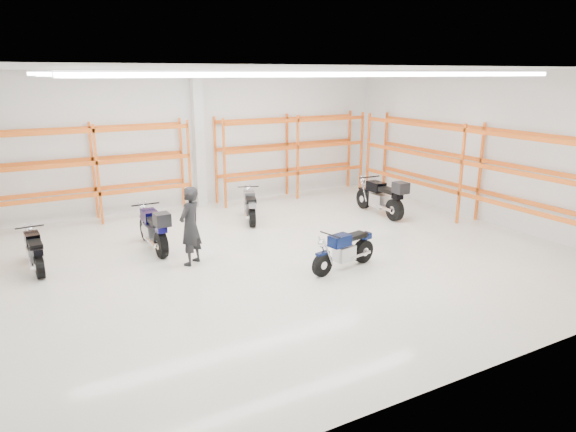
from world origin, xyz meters
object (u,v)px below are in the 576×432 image
standing_man (190,226)px  structural_column (199,140)px  motorcycle_back_a (35,252)px  motorcycle_main (346,250)px  motorcycle_back_d (383,198)px  motorcycle_back_b (154,229)px  motorcycle_back_c (250,207)px

standing_man → structural_column: 5.80m
motorcycle_back_a → standing_man: standing_man is taller
motorcycle_back_a → structural_column: (5.39, 3.90, 1.82)m
motorcycle_main → motorcycle_back_d: 4.85m
motorcycle_main → motorcycle_back_b: size_ratio=0.84×
motorcycle_back_d → standing_man: 6.82m
motorcycle_main → standing_man: 3.70m
motorcycle_back_a → motorcycle_back_b: bearing=0.8°
motorcycle_back_c → structural_column: structural_column is taller
motorcycle_back_c → motorcycle_back_d: motorcycle_back_d is taller
motorcycle_back_c → structural_column: 3.20m
motorcycle_back_b → structural_column: bearing=55.8°
motorcycle_back_a → motorcycle_back_c: size_ratio=0.98×
motorcycle_main → motorcycle_back_b: motorcycle_back_b is taller
motorcycle_back_c → standing_man: 3.88m
motorcycle_back_c → structural_column: bearing=104.5°
motorcycle_back_a → motorcycle_back_b: motorcycle_back_b is taller
motorcycle_main → motorcycle_back_c: (-0.29, 4.69, 0.02)m
motorcycle_back_a → motorcycle_back_d: bearing=-1.0°
motorcycle_back_d → structural_column: size_ratio=0.54×
motorcycle_back_a → structural_column: size_ratio=0.42×
motorcycle_back_b → motorcycle_back_d: size_ratio=0.94×
motorcycle_back_b → standing_man: 1.52m
motorcycle_back_b → structural_column: size_ratio=0.51×
motorcycle_main → motorcycle_back_c: size_ratio=0.99×
motorcycle_back_d → structural_column: structural_column is taller
motorcycle_back_b → standing_man: size_ratio=1.21×
motorcycle_back_a → motorcycle_back_c: bearing=12.4°
structural_column → motorcycle_back_c: bearing=-75.5°
motorcycle_main → motorcycle_back_c: 4.70m
motorcycle_back_b → motorcycle_back_c: size_ratio=1.19×
motorcycle_back_b → motorcycle_back_c: bearing=21.5°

